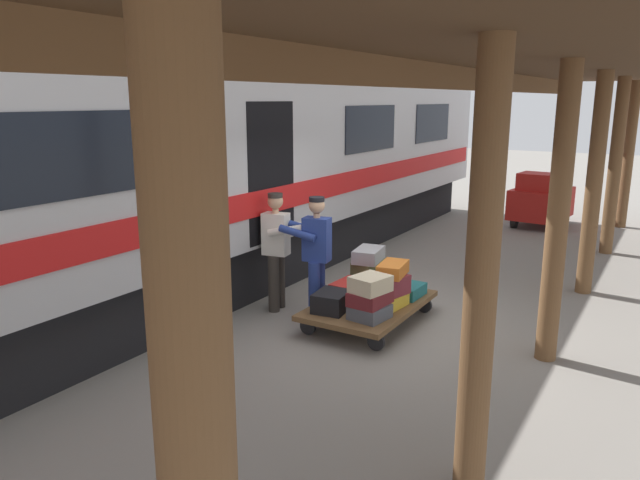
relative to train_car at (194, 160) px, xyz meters
The scene contains 19 objects.
ground_plane 4.15m from the train_car, behind, with size 60.00×60.00×0.00m, color gray.
platform_canopy 5.49m from the train_car, behind, with size 3.20×18.25×3.56m.
train_car is the anchor object (origin of this frame).
luggage_cart 3.62m from the train_car, behind, with size 1.22×1.95×0.29m.
suitcase_slate_roller 3.84m from the train_car, behind, with size 0.41×0.45×0.17m, color #4C515B.
suitcase_black_hardshell 3.35m from the train_car, 168.26° to the left, with size 0.40×0.49×0.25m, color black.
suitcase_teal_softside 3.83m from the train_car, behind, with size 0.49×0.50×0.16m, color #1E666B.
suitcase_tan_vintage 3.35m from the train_car, behind, with size 0.39×0.45×0.17m, color tan.
suitcase_red_plastic 3.29m from the train_car, behind, with size 0.41×0.56×0.25m, color #AD231E.
suitcase_yellow_case 3.80m from the train_car, behind, with size 0.38×0.49×0.17m, color gold.
suitcase_maroon_trunk 3.75m from the train_car, behind, with size 0.40×0.53×0.18m, color maroon.
suitcase_olive_duffel 3.25m from the train_car, 169.76° to the right, with size 0.33×0.52×0.24m, color brown.
suitcase_burgundy_valise 3.71m from the train_car, behind, with size 0.38×0.47×0.25m, color maroon.
suitcase_cream_canvas 3.70m from the train_car, behind, with size 0.38×0.45×0.20m, color beige.
suitcase_gray_aluminum 3.14m from the train_car, 169.84° to the right, with size 0.35×0.56×0.19m, color #9EA0A5.
suitcase_orange_carryall 3.66m from the train_car, behind, with size 0.31×0.54×0.17m, color #CC6B23.
porter_in_overalls 2.65m from the train_car, behind, with size 0.71×0.51×1.70m.
porter_by_door 2.11m from the train_car, behind, with size 0.71×0.51×1.70m.
baggage_tug 8.79m from the train_car, 115.49° to the right, with size 1.28×1.81×1.30m.
Camera 1 is at (-2.95, 6.97, 2.98)m, focal length 33.55 mm.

